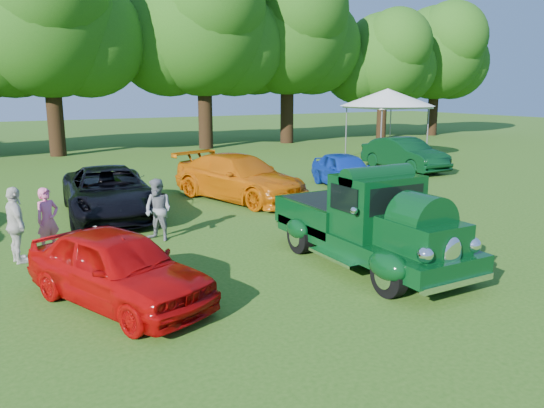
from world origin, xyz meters
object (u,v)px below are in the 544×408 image
red_convertible (118,267)px  back_car_blue (345,170)px  spectator_grey (158,210)px  back_car_black (109,192)px  back_car_green (404,154)px  spectator_pink (48,220)px  spectator_white (16,225)px  back_car_orange (240,178)px  canopy_tent (387,98)px  hero_pickup (368,225)px

red_convertible → back_car_blue: size_ratio=1.00×
back_car_blue → spectator_grey: size_ratio=2.52×
back_car_black → back_car_blue: bearing=7.7°
back_car_green → spectator_pink: size_ratio=3.00×
spectator_grey → spectator_white: 3.18m
back_car_orange → spectator_white: bearing=-170.5°
back_car_orange → spectator_white: 7.97m
back_car_orange → canopy_tent: canopy_tent is taller
back_car_green → spectator_grey: 14.54m
back_car_orange → back_car_green: back_car_orange is taller
spectator_pink → back_car_blue: bearing=-8.3°
hero_pickup → back_car_black: 8.08m
hero_pickup → spectator_grey: 5.16m
red_convertible → back_car_black: size_ratio=0.75×
back_car_black → spectator_pink: spectator_pink is taller
hero_pickup → spectator_pink: (-5.86, 4.22, -0.10)m
back_car_blue → hero_pickup: bearing=-110.7°
spectator_pink → spectator_white: bearing=-168.4°
spectator_pink → canopy_tent: canopy_tent is taller
back_car_green → spectator_pink: bearing=-159.7°
red_convertible → spectator_pink: spectator_pink is taller
back_car_black → back_car_orange: 4.39m
red_convertible → spectator_grey: 3.95m
back_car_orange → spectator_white: spectator_white is taller
back_car_black → spectator_pink: bearing=-119.2°
back_car_orange → red_convertible: bearing=-147.2°
red_convertible → spectator_pink: bearing=77.2°
back_car_black → canopy_tent: (15.87, 6.17, 2.49)m
back_car_orange → back_car_green: (9.47, 2.26, -0.01)m
red_convertible → spectator_pink: 3.88m
spectator_pink → back_car_black: bearing=30.4°
back_car_orange → back_car_green: 9.73m
back_car_orange → spectator_pink: bearing=-171.5°
spectator_pink → canopy_tent: bearing=2.1°
spectator_pink → red_convertible: bearing=-104.7°
hero_pickup → back_car_orange: bearing=85.9°
hero_pickup → red_convertible: bearing=175.6°
red_convertible → canopy_tent: size_ratio=0.76×
hero_pickup → red_convertible: (-5.18, 0.40, -0.19)m
back_car_green → spectator_grey: size_ratio=2.92×
spectator_grey → canopy_tent: bearing=88.9°
back_car_orange → hero_pickup: bearing=-112.0°
back_car_green → spectator_pink: spectator_pink is taller
red_convertible → canopy_tent: bearing=13.9°
back_car_green → hero_pickup: bearing=-134.6°
back_car_orange → back_car_blue: bearing=-17.5°
red_convertible → back_car_orange: back_car_orange is taller
back_car_blue → back_car_orange: bearing=-166.5°
back_car_green → spectator_pink: 16.76m
spectator_pink → spectator_grey: bearing=-31.7°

